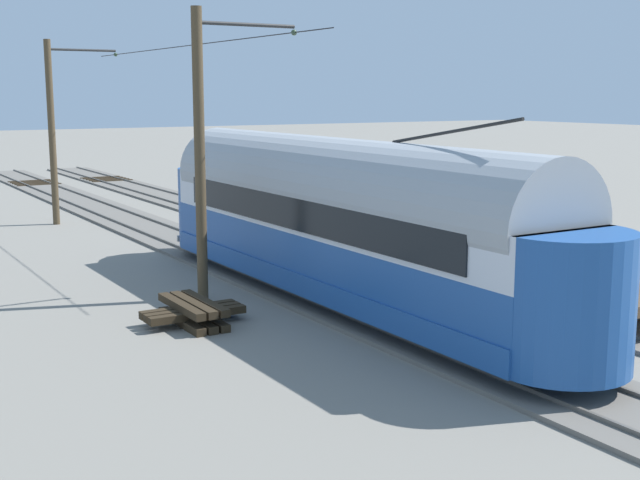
{
  "coord_description": "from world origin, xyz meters",
  "views": [
    {
      "loc": [
        13.67,
        21.41,
        5.4
      ],
      "look_at": [
        2.66,
        3.21,
        1.7
      ],
      "focal_mm": 47.48,
      "sensor_mm": 36.0,
      "label": 1
    }
  ],
  "objects_px": {
    "catenary_pole_mid_near": "(203,150)",
    "spare_tie_stack": "(193,312)",
    "switch_stand": "(255,199)",
    "track_end_bumper": "(255,214)",
    "flatcar_adjacent": "(472,256)",
    "vintage_streetcar": "(340,218)",
    "catenary_pole_foreground": "(54,129)"
  },
  "relations": [
    {
      "from": "switch_stand",
      "to": "track_end_bumper",
      "type": "distance_m",
      "value": 2.81
    },
    {
      "from": "catenary_pole_foreground",
      "to": "switch_stand",
      "type": "height_order",
      "value": "catenary_pole_foreground"
    },
    {
      "from": "flatcar_adjacent",
      "to": "catenary_pole_mid_near",
      "type": "bearing_deg",
      "value": -18.76
    },
    {
      "from": "catenary_pole_mid_near",
      "to": "track_end_bumper",
      "type": "distance_m",
      "value": 13.76
    },
    {
      "from": "catenary_pole_mid_near",
      "to": "spare_tie_stack",
      "type": "xyz_separation_m",
      "value": [
        1.23,
        2.07,
        -3.68
      ]
    },
    {
      "from": "switch_stand",
      "to": "catenary_pole_foreground",
      "type": "bearing_deg",
      "value": -10.71
    },
    {
      "from": "vintage_streetcar",
      "to": "switch_stand",
      "type": "height_order",
      "value": "vintage_streetcar"
    },
    {
      "from": "track_end_bumper",
      "to": "switch_stand",
      "type": "bearing_deg",
      "value": -116.91
    },
    {
      "from": "flatcar_adjacent",
      "to": "spare_tie_stack",
      "type": "bearing_deg",
      "value": -2.38
    },
    {
      "from": "vintage_streetcar",
      "to": "switch_stand",
      "type": "bearing_deg",
      "value": -109.42
    },
    {
      "from": "vintage_streetcar",
      "to": "catenary_pole_foreground",
      "type": "bearing_deg",
      "value": -81.18
    },
    {
      "from": "vintage_streetcar",
      "to": "flatcar_adjacent",
      "type": "bearing_deg",
      "value": 178.72
    },
    {
      "from": "flatcar_adjacent",
      "to": "switch_stand",
      "type": "bearing_deg",
      "value": -94.49
    },
    {
      "from": "flatcar_adjacent",
      "to": "switch_stand",
      "type": "distance_m",
      "value": 16.18
    },
    {
      "from": "catenary_pole_mid_near",
      "to": "spare_tie_stack",
      "type": "height_order",
      "value": "catenary_pole_mid_near"
    },
    {
      "from": "catenary_pole_foreground",
      "to": "catenary_pole_mid_near",
      "type": "xyz_separation_m",
      "value": [
        0.0,
        15.3,
        0.0
      ]
    },
    {
      "from": "switch_stand",
      "to": "track_end_bumper",
      "type": "bearing_deg",
      "value": 63.09
    },
    {
      "from": "flatcar_adjacent",
      "to": "catenary_pole_foreground",
      "type": "bearing_deg",
      "value": -68.11
    },
    {
      "from": "vintage_streetcar",
      "to": "flatcar_adjacent",
      "type": "height_order",
      "value": "vintage_streetcar"
    },
    {
      "from": "flatcar_adjacent",
      "to": "spare_tie_stack",
      "type": "height_order",
      "value": "flatcar_adjacent"
    },
    {
      "from": "catenary_pole_foreground",
      "to": "spare_tie_stack",
      "type": "xyz_separation_m",
      "value": [
        1.23,
        17.37,
        -3.68
      ]
    },
    {
      "from": "switch_stand",
      "to": "track_end_bumper",
      "type": "height_order",
      "value": "switch_stand"
    },
    {
      "from": "switch_stand",
      "to": "flatcar_adjacent",
      "type": "bearing_deg",
      "value": 85.51
    },
    {
      "from": "spare_tie_stack",
      "to": "track_end_bumper",
      "type": "distance_m",
      "value": 15.7
    },
    {
      "from": "vintage_streetcar",
      "to": "catenary_pole_mid_near",
      "type": "height_order",
      "value": "catenary_pole_mid_near"
    },
    {
      "from": "flatcar_adjacent",
      "to": "spare_tie_stack",
      "type": "xyz_separation_m",
      "value": [
        8.35,
        -0.35,
        -0.59
      ]
    },
    {
      "from": "vintage_streetcar",
      "to": "catenary_pole_foreground",
      "type": "relative_size",
      "value": 2.33
    },
    {
      "from": "flatcar_adjacent",
      "to": "spare_tie_stack",
      "type": "distance_m",
      "value": 8.38
    },
    {
      "from": "catenary_pole_foreground",
      "to": "catenary_pole_mid_near",
      "type": "bearing_deg",
      "value": 90.0
    },
    {
      "from": "catenary_pole_foreground",
      "to": "catenary_pole_mid_near",
      "type": "height_order",
      "value": "same"
    },
    {
      "from": "vintage_streetcar",
      "to": "catenary_pole_foreground",
      "type": "xyz_separation_m",
      "value": [
        2.73,
        -17.62,
        1.69
      ]
    },
    {
      "from": "track_end_bumper",
      "to": "spare_tie_stack",
      "type": "bearing_deg",
      "value": 57.86
    }
  ]
}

